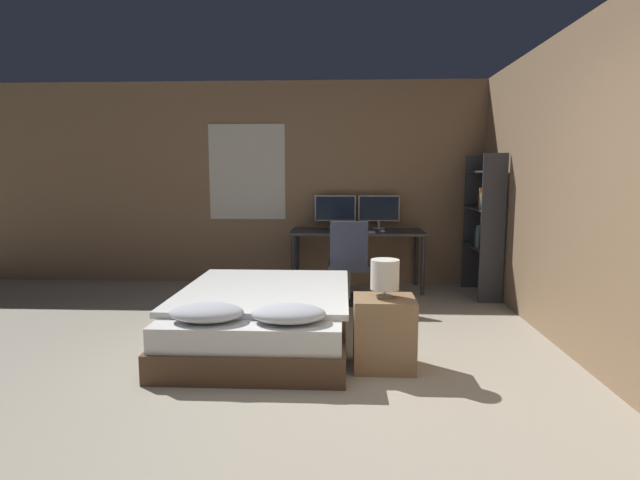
{
  "coord_description": "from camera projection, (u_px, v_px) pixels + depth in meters",
  "views": [
    {
      "loc": [
        0.21,
        -2.99,
        1.48
      ],
      "look_at": [
        -0.05,
        2.52,
        0.75
      ],
      "focal_mm": 28.0,
      "sensor_mm": 36.0,
      "label": 1
    }
  ],
  "objects": [
    {
      "name": "bedside_lamp",
      "position": [
        385.0,
        275.0,
        3.75
      ],
      "size": [
        0.22,
        0.22,
        0.29
      ],
      "color": "gray",
      "rests_on": "nightstand"
    },
    {
      "name": "keyboard",
      "position": [
        358.0,
        232.0,
        6.14
      ],
      "size": [
        0.42,
        0.13,
        0.02
      ],
      "color": "#B7B7BC",
      "rests_on": "desk"
    },
    {
      "name": "computer_mouse",
      "position": [
        382.0,
        231.0,
        6.12
      ],
      "size": [
        0.07,
        0.05,
        0.04
      ],
      "color": "#B7B7BC",
      "rests_on": "desk"
    },
    {
      "name": "monitor_left",
      "position": [
        335.0,
        209.0,
        6.58
      ],
      "size": [
        0.54,
        0.16,
        0.44
      ],
      "color": "#B7B7BC",
      "rests_on": "desk"
    },
    {
      "name": "monitor_right",
      "position": [
        379.0,
        210.0,
        6.56
      ],
      "size": [
        0.54,
        0.16,
        0.44
      ],
      "color": "#B7B7BC",
      "rests_on": "desk"
    },
    {
      "name": "desk",
      "position": [
        357.0,
        237.0,
        6.38
      ],
      "size": [
        1.69,
        0.67,
        0.76
      ],
      "color": "#38383D",
      "rests_on": "ground_plane"
    },
    {
      "name": "nightstand",
      "position": [
        384.0,
        333.0,
        3.81
      ],
      "size": [
        0.46,
        0.38,
        0.55
      ],
      "color": "#997551",
      "rests_on": "ground_plane"
    },
    {
      "name": "bookshelf",
      "position": [
        485.0,
        221.0,
        5.96
      ],
      "size": [
        0.28,
        0.83,
        1.72
      ],
      "color": "#333338",
      "rests_on": "ground_plane"
    },
    {
      "name": "office_chair",
      "position": [
        349.0,
        270.0,
        5.73
      ],
      "size": [
        0.52,
        0.52,
        0.96
      ],
      "color": "black",
      "rests_on": "ground_plane"
    },
    {
      "name": "wall_back",
      "position": [
        327.0,
        184.0,
        6.71
      ],
      "size": [
        12.0,
        0.08,
        2.7
      ],
      "color": "#8E7051",
      "rests_on": "ground_plane"
    },
    {
      "name": "bed",
      "position": [
        264.0,
        316.0,
        4.41
      ],
      "size": [
        1.49,
        2.02,
        0.54
      ],
      "color": "brown",
      "rests_on": "ground_plane"
    },
    {
      "name": "ground_plane",
      "position": [
        309.0,
        409.0,
        3.16
      ],
      "size": [
        20.0,
        20.0,
        0.0
      ],
      "primitive_type": "plane",
      "color": "#B2A893"
    },
    {
      "name": "wall_side_right",
      "position": [
        558.0,
        189.0,
        4.37
      ],
      "size": [
        0.06,
        12.0,
        2.7
      ],
      "color": "#8E7051",
      "rests_on": "ground_plane"
    }
  ]
}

